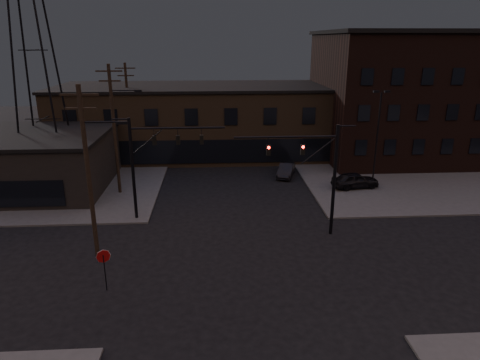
% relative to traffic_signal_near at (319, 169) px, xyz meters
% --- Properties ---
extents(ground, '(140.00, 140.00, 0.00)m').
position_rel_traffic_signal_near_xyz_m(ground, '(-5.36, -4.50, -4.93)').
color(ground, black).
rests_on(ground, ground).
extents(sidewalk_ne, '(30.00, 30.00, 0.15)m').
position_rel_traffic_signal_near_xyz_m(sidewalk_ne, '(16.64, 17.50, -4.86)').
color(sidewalk_ne, '#474744').
rests_on(sidewalk_ne, ground).
extents(sidewalk_nw, '(30.00, 30.00, 0.15)m').
position_rel_traffic_signal_near_xyz_m(sidewalk_nw, '(-27.36, 17.50, -4.86)').
color(sidewalk_nw, '#474744').
rests_on(sidewalk_nw, ground).
extents(building_row, '(40.00, 12.00, 8.00)m').
position_rel_traffic_signal_near_xyz_m(building_row, '(-5.36, 23.50, -0.93)').
color(building_row, '#4B3A27').
rests_on(building_row, ground).
extents(building_right, '(22.00, 16.00, 14.00)m').
position_rel_traffic_signal_near_xyz_m(building_right, '(16.64, 21.50, 2.07)').
color(building_right, black).
rests_on(building_right, ground).
extents(building_left, '(16.00, 12.00, 5.00)m').
position_rel_traffic_signal_near_xyz_m(building_left, '(-25.36, 11.50, -2.43)').
color(building_left, black).
rests_on(building_left, ground).
extents(traffic_signal_near, '(7.12, 0.24, 8.00)m').
position_rel_traffic_signal_near_xyz_m(traffic_signal_near, '(0.00, 0.00, 0.00)').
color(traffic_signal_near, black).
rests_on(traffic_signal_near, ground).
extents(traffic_signal_far, '(7.12, 0.24, 8.00)m').
position_rel_traffic_signal_near_xyz_m(traffic_signal_far, '(-12.07, 3.50, 0.08)').
color(traffic_signal_far, black).
rests_on(traffic_signal_far, ground).
extents(stop_sign, '(0.72, 0.33, 2.48)m').
position_rel_traffic_signal_near_xyz_m(stop_sign, '(-13.36, -6.49, -3.09)').
color(stop_sign, black).
rests_on(stop_sign, ground).
extents(utility_pole_near, '(3.70, 0.28, 11.00)m').
position_rel_traffic_signal_near_xyz_m(utility_pole_near, '(-14.79, -2.50, 0.94)').
color(utility_pole_near, black).
rests_on(utility_pole_near, ground).
extents(utility_pole_mid, '(3.70, 0.28, 11.50)m').
position_rel_traffic_signal_near_xyz_m(utility_pole_mid, '(-15.79, 9.50, 1.19)').
color(utility_pole_mid, black).
rests_on(utility_pole_mid, ground).
extents(utility_pole_far, '(2.20, 0.28, 11.00)m').
position_rel_traffic_signal_near_xyz_m(utility_pole_far, '(-16.86, 21.50, 0.85)').
color(utility_pole_far, black).
rests_on(utility_pole_far, ground).
extents(transmission_tower, '(7.00, 7.00, 25.00)m').
position_rel_traffic_signal_near_xyz_m(transmission_tower, '(-23.36, 13.50, 7.57)').
color(transmission_tower, black).
rests_on(transmission_tower, ground).
extents(lot_light_a, '(1.50, 0.28, 9.14)m').
position_rel_traffic_signal_near_xyz_m(lot_light_a, '(7.64, 9.50, 0.58)').
color(lot_light_a, black).
rests_on(lot_light_a, ground).
extents(lot_light_b, '(1.50, 0.28, 9.14)m').
position_rel_traffic_signal_near_xyz_m(lot_light_b, '(13.64, 14.50, 0.58)').
color(lot_light_b, black).
rests_on(lot_light_b, ground).
extents(parked_car_lot_a, '(4.58, 2.41, 1.49)m').
position_rel_traffic_signal_near_xyz_m(parked_car_lot_a, '(5.93, 9.41, -4.04)').
color(parked_car_lot_a, black).
rests_on(parked_car_lot_a, sidewalk_ne).
extents(parked_car_lot_b, '(5.24, 2.69, 1.46)m').
position_rel_traffic_signal_near_xyz_m(parked_car_lot_b, '(14.91, 18.09, -4.05)').
color(parked_car_lot_b, '#B6B6B8').
rests_on(parked_car_lot_b, sidewalk_ne).
extents(car_crossing, '(2.58, 4.28, 1.33)m').
position_rel_traffic_signal_near_xyz_m(car_crossing, '(0.14, 13.78, -4.27)').
color(car_crossing, black).
rests_on(car_crossing, ground).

